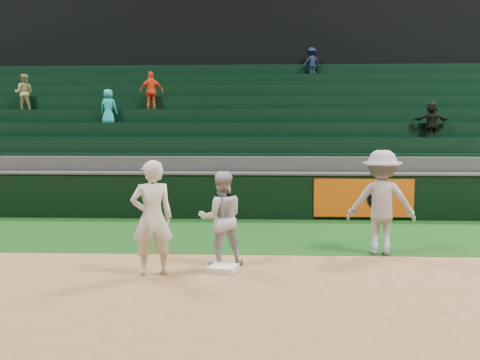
# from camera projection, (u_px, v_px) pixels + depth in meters

# --- Properties ---
(ground) EXTENTS (70.00, 70.00, 0.00)m
(ground) POSITION_uv_depth(u_px,v_px,m) (241.00, 267.00, 9.20)
(ground) COLOR brown
(ground) RESTS_ON ground
(foul_grass) EXTENTS (36.00, 4.20, 0.01)m
(foul_grass) POSITION_uv_depth(u_px,v_px,m) (247.00, 234.00, 12.19)
(foul_grass) COLOR black
(foul_grass) RESTS_ON ground
(upper_deck) EXTENTS (40.00, 12.00, 12.00)m
(upper_deck) POSITION_uv_depth(u_px,v_px,m) (257.00, 57.00, 26.04)
(upper_deck) COLOR black
(upper_deck) RESTS_ON ground
(first_base) EXTENTS (0.53, 0.53, 0.10)m
(first_base) POSITION_uv_depth(u_px,v_px,m) (223.00, 268.00, 8.89)
(first_base) COLOR white
(first_base) RESTS_ON ground
(first_baseman) EXTENTS (0.79, 0.66, 1.87)m
(first_baseman) POSITION_uv_depth(u_px,v_px,m) (152.00, 218.00, 8.61)
(first_baseman) COLOR silver
(first_baseman) RESTS_ON ground
(baserunner) EXTENTS (0.91, 0.78, 1.64)m
(baserunner) POSITION_uv_depth(u_px,v_px,m) (221.00, 218.00, 9.28)
(baserunner) COLOR #AAACB5
(baserunner) RESTS_ON ground
(base_coach) EXTENTS (1.35, 0.88, 1.97)m
(base_coach) POSITION_uv_depth(u_px,v_px,m) (381.00, 202.00, 10.09)
(base_coach) COLOR #92949E
(base_coach) RESTS_ON foul_grass
(field_wall) EXTENTS (36.00, 0.45, 1.25)m
(field_wall) POSITION_uv_depth(u_px,v_px,m) (251.00, 195.00, 14.32)
(field_wall) COLOR black
(field_wall) RESTS_ON ground
(stadium_seating) EXTENTS (36.00, 5.95, 5.42)m
(stadium_seating) POSITION_uv_depth(u_px,v_px,m) (253.00, 151.00, 17.98)
(stadium_seating) COLOR #333335
(stadium_seating) RESTS_ON ground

